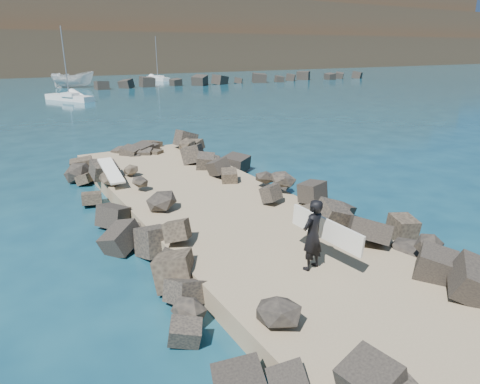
{
  "coord_description": "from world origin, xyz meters",
  "views": [
    {
      "loc": [
        -6.86,
        -12.57,
        6.05
      ],
      "look_at": [
        0.0,
        -1.0,
        1.5
      ],
      "focal_mm": 32.0,
      "sensor_mm": 36.0,
      "label": 1
    }
  ],
  "objects_px": {
    "boat_imported": "(73,80)",
    "sailboat_d": "(158,79)",
    "surfer_with_board": "(314,234)",
    "surfboard_resting": "(111,173)"
  },
  "relations": [
    {
      "from": "boat_imported",
      "to": "sailboat_d",
      "type": "height_order",
      "value": "sailboat_d"
    },
    {
      "from": "surfboard_resting",
      "to": "boat_imported",
      "type": "bearing_deg",
      "value": 82.57
    },
    {
      "from": "sailboat_d",
      "to": "surfboard_resting",
      "type": "bearing_deg",
      "value": -111.92
    },
    {
      "from": "surfboard_resting",
      "to": "sailboat_d",
      "type": "relative_size",
      "value": 0.29
    },
    {
      "from": "surfer_with_board",
      "to": "surfboard_resting",
      "type": "bearing_deg",
      "value": 104.26
    },
    {
      "from": "surfer_with_board",
      "to": "sailboat_d",
      "type": "distance_m",
      "value": 77.93
    },
    {
      "from": "surfer_with_board",
      "to": "sailboat_d",
      "type": "relative_size",
      "value": 0.28
    },
    {
      "from": "boat_imported",
      "to": "surfer_with_board",
      "type": "distance_m",
      "value": 66.44
    },
    {
      "from": "surfboard_resting",
      "to": "surfer_with_board",
      "type": "relative_size",
      "value": 1.02
    },
    {
      "from": "boat_imported",
      "to": "surfer_with_board",
      "type": "height_order",
      "value": "surfer_with_board"
    }
  ]
}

